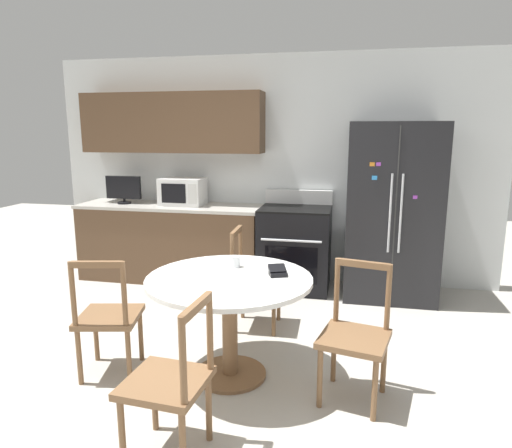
{
  "coord_description": "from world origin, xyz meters",
  "views": [
    {
      "loc": [
        0.95,
        -2.67,
        1.75
      ],
      "look_at": [
        0.14,
        1.15,
        0.95
      ],
      "focal_mm": 32.0,
      "sensor_mm": 36.0,
      "label": 1
    }
  ],
  "objects_px": {
    "refrigerator": "(392,212)",
    "wallet": "(278,271)",
    "dining_chair_near": "(171,383)",
    "candle_glass": "(235,262)",
    "countertop_tv": "(124,189)",
    "microwave": "(183,192)",
    "dining_chair_left": "(108,318)",
    "oven_range": "(295,247)",
    "dining_chair_right": "(355,336)",
    "dining_chair_far": "(254,280)"
  },
  "relations": [
    {
      "from": "dining_chair_left",
      "to": "oven_range",
      "type": "bearing_deg",
      "value": 51.2
    },
    {
      "from": "refrigerator",
      "to": "microwave",
      "type": "height_order",
      "value": "refrigerator"
    },
    {
      "from": "wallet",
      "to": "dining_chair_near",
      "type": "bearing_deg",
      "value": -112.74
    },
    {
      "from": "dining_chair_near",
      "to": "wallet",
      "type": "xyz_separation_m",
      "value": [
        0.41,
        0.98,
        0.34
      ]
    },
    {
      "from": "oven_range",
      "to": "dining_chair_near",
      "type": "height_order",
      "value": "oven_range"
    },
    {
      "from": "microwave",
      "to": "candle_glass",
      "type": "relative_size",
      "value": 6.01
    },
    {
      "from": "wallet",
      "to": "countertop_tv",
      "type": "bearing_deg",
      "value": 138.91
    },
    {
      "from": "dining_chair_near",
      "to": "microwave",
      "type": "bearing_deg",
      "value": 23.57
    },
    {
      "from": "oven_range",
      "to": "dining_chair_right",
      "type": "relative_size",
      "value": 1.2
    },
    {
      "from": "countertop_tv",
      "to": "candle_glass",
      "type": "relative_size",
      "value": 5.16
    },
    {
      "from": "dining_chair_right",
      "to": "countertop_tv",
      "type": "bearing_deg",
      "value": -25.27
    },
    {
      "from": "oven_range",
      "to": "dining_chair_far",
      "type": "xyz_separation_m",
      "value": [
        -0.23,
        -1.12,
        -0.03
      ]
    },
    {
      "from": "oven_range",
      "to": "dining_chair_right",
      "type": "xyz_separation_m",
      "value": [
        0.66,
        -2.09,
        -0.03
      ]
    },
    {
      "from": "candle_glass",
      "to": "wallet",
      "type": "distance_m",
      "value": 0.37
    },
    {
      "from": "dining_chair_right",
      "to": "oven_range",
      "type": "bearing_deg",
      "value": -60.16
    },
    {
      "from": "dining_chair_far",
      "to": "dining_chair_left",
      "type": "distance_m",
      "value": 1.33
    },
    {
      "from": "microwave",
      "to": "wallet",
      "type": "distance_m",
      "value": 2.43
    },
    {
      "from": "oven_range",
      "to": "microwave",
      "type": "xyz_separation_m",
      "value": [
        -1.33,
        0.05,
        0.59
      ]
    },
    {
      "from": "dining_chair_right",
      "to": "wallet",
      "type": "xyz_separation_m",
      "value": [
        -0.55,
        0.21,
        0.34
      ]
    },
    {
      "from": "oven_range",
      "to": "wallet",
      "type": "distance_m",
      "value": 1.91
    },
    {
      "from": "refrigerator",
      "to": "dining_chair_right",
      "type": "relative_size",
      "value": 2.04
    },
    {
      "from": "dining_chair_left",
      "to": "countertop_tv",
      "type": "bearing_deg",
      "value": 102.13
    },
    {
      "from": "refrigerator",
      "to": "candle_glass",
      "type": "height_order",
      "value": "refrigerator"
    },
    {
      "from": "countertop_tv",
      "to": "wallet",
      "type": "distance_m",
      "value": 2.88
    },
    {
      "from": "wallet",
      "to": "candle_glass",
      "type": "bearing_deg",
      "value": 159.39
    },
    {
      "from": "microwave",
      "to": "countertop_tv",
      "type": "bearing_deg",
      "value": -175.4
    },
    {
      "from": "countertop_tv",
      "to": "wallet",
      "type": "height_order",
      "value": "countertop_tv"
    },
    {
      "from": "dining_chair_near",
      "to": "candle_glass",
      "type": "xyz_separation_m",
      "value": [
        0.07,
        1.11,
        0.35
      ]
    },
    {
      "from": "candle_glass",
      "to": "wallet",
      "type": "relative_size",
      "value": 0.51
    },
    {
      "from": "candle_glass",
      "to": "dining_chair_left",
      "type": "bearing_deg",
      "value": -154.63
    },
    {
      "from": "dining_chair_far",
      "to": "dining_chair_right",
      "type": "distance_m",
      "value": 1.31
    },
    {
      "from": "dining_chair_right",
      "to": "candle_glass",
      "type": "height_order",
      "value": "dining_chair_right"
    },
    {
      "from": "dining_chair_far",
      "to": "wallet",
      "type": "distance_m",
      "value": 0.9
    },
    {
      "from": "refrigerator",
      "to": "wallet",
      "type": "relative_size",
      "value": 11.36
    },
    {
      "from": "dining_chair_near",
      "to": "refrigerator",
      "type": "bearing_deg",
      "value": -20.88
    },
    {
      "from": "dining_chair_left",
      "to": "candle_glass",
      "type": "relative_size",
      "value": 10.92
    },
    {
      "from": "oven_range",
      "to": "wallet",
      "type": "xyz_separation_m",
      "value": [
        0.11,
        -1.88,
        0.31
      ]
    },
    {
      "from": "countertop_tv",
      "to": "dining_chair_near",
      "type": "bearing_deg",
      "value": -58.65
    },
    {
      "from": "microwave",
      "to": "dining_chair_right",
      "type": "relative_size",
      "value": 0.55
    },
    {
      "from": "microwave",
      "to": "dining_chair_far",
      "type": "distance_m",
      "value": 1.73
    },
    {
      "from": "refrigerator",
      "to": "wallet",
      "type": "height_order",
      "value": "refrigerator"
    },
    {
      "from": "candle_glass",
      "to": "dining_chair_near",
      "type": "bearing_deg",
      "value": -93.45
    },
    {
      "from": "dining_chair_right",
      "to": "wallet",
      "type": "height_order",
      "value": "dining_chair_right"
    },
    {
      "from": "countertop_tv",
      "to": "dining_chair_far",
      "type": "height_order",
      "value": "countertop_tv"
    },
    {
      "from": "wallet",
      "to": "dining_chair_far",
      "type": "bearing_deg",
      "value": 113.63
    },
    {
      "from": "oven_range",
      "to": "dining_chair_left",
      "type": "height_order",
      "value": "oven_range"
    },
    {
      "from": "refrigerator",
      "to": "microwave",
      "type": "relative_size",
      "value": 3.7
    },
    {
      "from": "microwave",
      "to": "dining_chair_left",
      "type": "height_order",
      "value": "microwave"
    },
    {
      "from": "dining_chair_near",
      "to": "wallet",
      "type": "distance_m",
      "value": 1.12
    },
    {
      "from": "oven_range",
      "to": "dining_chair_near",
      "type": "distance_m",
      "value": 2.88
    }
  ]
}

